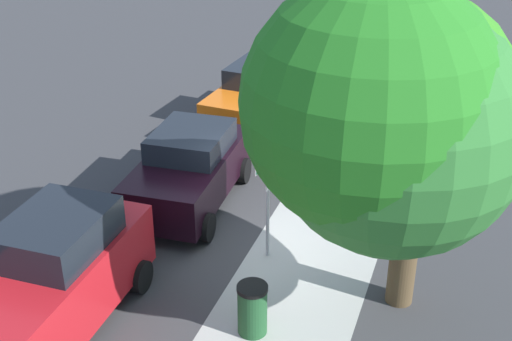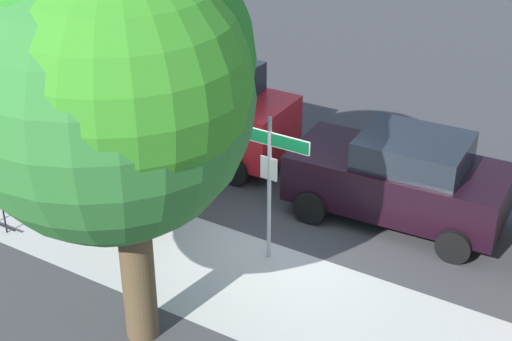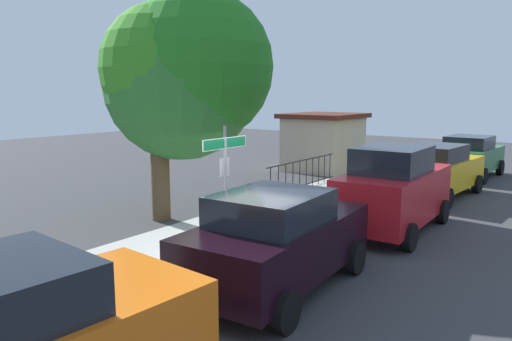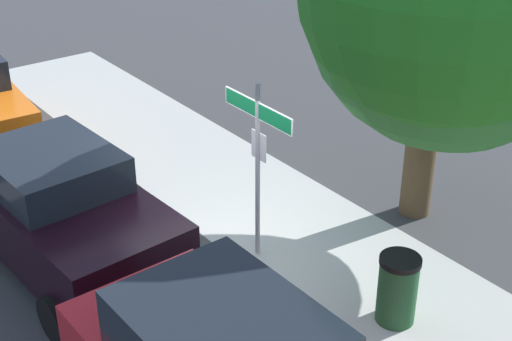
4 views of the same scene
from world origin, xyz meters
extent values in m
plane|color=#38383A|center=(0.00, 0.00, 0.00)|extent=(60.00, 60.00, 0.00)
cube|color=#A6A7A2|center=(2.00, 1.30, 0.00)|extent=(24.00, 2.60, 0.00)
cylinder|color=#9EA0A5|center=(0.23, 0.40, 1.37)|extent=(0.07, 0.07, 2.74)
cube|color=#0F723D|center=(0.23, 0.40, 2.35)|extent=(1.47, 0.02, 0.22)
cube|color=white|center=(0.23, 0.40, 2.35)|extent=(1.50, 0.02, 0.25)
cube|color=silver|center=(0.23, 0.42, 1.80)|extent=(0.32, 0.02, 0.42)
cylinder|color=brown|center=(0.84, 3.21, 1.22)|extent=(0.50, 0.50, 2.44)
cylinder|color=black|center=(-4.55, -1.10, 0.32)|extent=(0.65, 0.27, 0.64)
cube|color=black|center=(-1.20, -2.00, 0.79)|extent=(4.17, 2.06, 0.94)
cube|color=black|center=(-1.44, -2.01, 1.52)|extent=(2.05, 1.72, 0.53)
cylinder|color=black|center=(0.13, -1.01, 0.32)|extent=(0.65, 0.26, 0.64)
cylinder|color=black|center=(0.24, -2.82, 0.32)|extent=(0.65, 0.26, 0.64)
cylinder|color=black|center=(-2.64, -1.17, 0.32)|extent=(0.65, 0.26, 0.64)
cube|color=black|center=(3.35, -2.35, 1.85)|extent=(2.03, 1.54, 0.64)
cylinder|color=#1E4C28|center=(2.58, 0.90, 0.45)|extent=(0.52, 0.52, 0.90)
cylinder|color=black|center=(2.58, 0.90, 0.94)|extent=(0.55, 0.55, 0.08)
camera|label=1|loc=(11.47, 4.05, 8.08)|focal=47.80mm
camera|label=2|loc=(-5.46, 10.21, 7.90)|focal=53.57mm
camera|label=3|loc=(-8.11, -6.52, 3.46)|focal=33.84mm
camera|label=4|loc=(7.62, -5.24, 6.32)|focal=51.53mm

